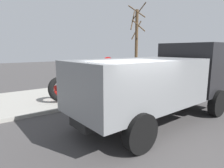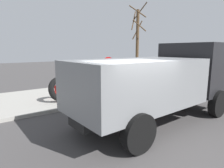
{
  "view_description": "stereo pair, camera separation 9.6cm",
  "coord_description": "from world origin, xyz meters",
  "px_view_note": "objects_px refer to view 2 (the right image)",
  "views": [
    {
      "loc": [
        -3.87,
        -3.97,
        2.73
      ],
      "look_at": [
        1.22,
        2.88,
        1.2
      ],
      "focal_mm": 31.0,
      "sensor_mm": 36.0,
      "label": 1
    },
    {
      "loc": [
        -3.8,
        -4.03,
        2.73
      ],
      "look_at": [
        1.22,
        2.88,
        1.2
      ],
      "focal_mm": 31.0,
      "sensor_mm": 36.0,
      "label": 2
    }
  ],
  "objects_px": {
    "fire_hydrant": "(56,92)",
    "stop_sign": "(108,70)",
    "loose_tire": "(60,89)",
    "dump_truck_gray": "(161,79)",
    "bare_tree": "(137,44)"
  },
  "relations": [
    {
      "from": "stop_sign",
      "to": "dump_truck_gray",
      "type": "distance_m",
      "value": 3.59
    },
    {
      "from": "loose_tire",
      "to": "stop_sign",
      "type": "relative_size",
      "value": 0.56
    },
    {
      "from": "loose_tire",
      "to": "bare_tree",
      "type": "height_order",
      "value": "bare_tree"
    },
    {
      "from": "dump_truck_gray",
      "to": "bare_tree",
      "type": "relative_size",
      "value": 1.2
    },
    {
      "from": "dump_truck_gray",
      "to": "stop_sign",
      "type": "bearing_deg",
      "value": 90.01
    },
    {
      "from": "loose_tire",
      "to": "stop_sign",
      "type": "xyz_separation_m",
      "value": [
        2.4,
        -0.8,
        0.9
      ]
    },
    {
      "from": "loose_tire",
      "to": "stop_sign",
      "type": "bearing_deg",
      "value": -18.45
    },
    {
      "from": "dump_truck_gray",
      "to": "fire_hydrant",
      "type": "bearing_deg",
      "value": 115.37
    },
    {
      "from": "fire_hydrant",
      "to": "stop_sign",
      "type": "height_order",
      "value": "stop_sign"
    },
    {
      "from": "stop_sign",
      "to": "loose_tire",
      "type": "bearing_deg",
      "value": 161.55
    },
    {
      "from": "loose_tire",
      "to": "dump_truck_gray",
      "type": "height_order",
      "value": "dump_truck_gray"
    },
    {
      "from": "loose_tire",
      "to": "dump_truck_gray",
      "type": "relative_size",
      "value": 0.17
    },
    {
      "from": "bare_tree",
      "to": "stop_sign",
      "type": "bearing_deg",
      "value": -152.57
    },
    {
      "from": "fire_hydrant",
      "to": "bare_tree",
      "type": "bearing_deg",
      "value": 6.39
    },
    {
      "from": "fire_hydrant",
      "to": "loose_tire",
      "type": "xyz_separation_m",
      "value": [
        -0.04,
        -0.59,
        0.24
      ]
    }
  ]
}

